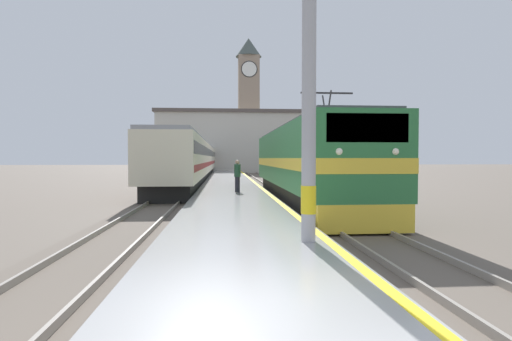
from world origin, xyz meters
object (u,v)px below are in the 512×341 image
(locomotive_train, at_px, (304,164))
(passenger_train, at_px, (194,160))
(person_on_platform, at_px, (237,175))
(clock_tower, at_px, (249,100))
(catenary_mast, at_px, (312,50))

(locomotive_train, bearing_deg, passenger_train, 109.79)
(locomotive_train, bearing_deg, person_on_platform, 153.91)
(clock_tower, bearing_deg, locomotive_train, -90.38)
(clock_tower, bearing_deg, passenger_train, -102.66)
(locomotive_train, relative_size, catenary_mast, 2.15)
(clock_tower, bearing_deg, person_on_platform, -94.18)
(person_on_platform, bearing_deg, catenary_mast, -84.81)
(locomotive_train, relative_size, passenger_train, 0.44)
(locomotive_train, bearing_deg, catenary_mast, -100.57)
(locomotive_train, height_order, clock_tower, clock_tower)
(catenary_mast, xyz_separation_m, clock_tower, (2.42, 61.79, 7.84))
(locomotive_train, relative_size, person_on_platform, 10.61)
(person_on_platform, xyz_separation_m, clock_tower, (3.58, 49.03, 11.03))
(clock_tower, bearing_deg, catenary_mast, -92.25)
(catenary_mast, bearing_deg, person_on_platform, 95.19)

